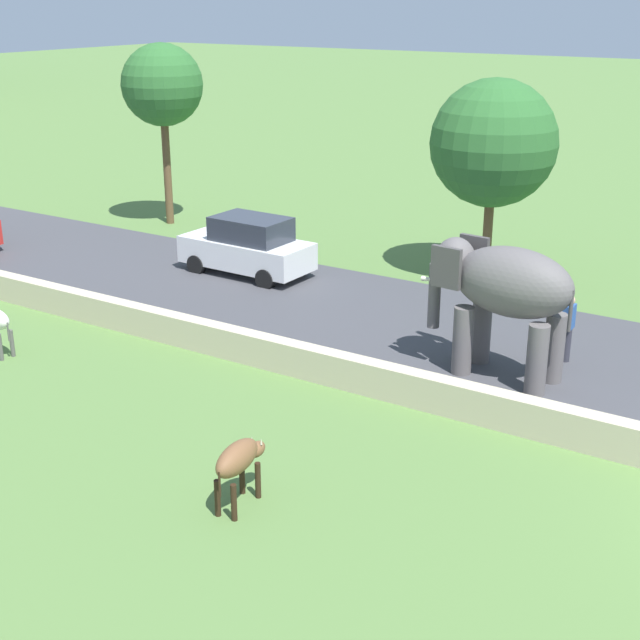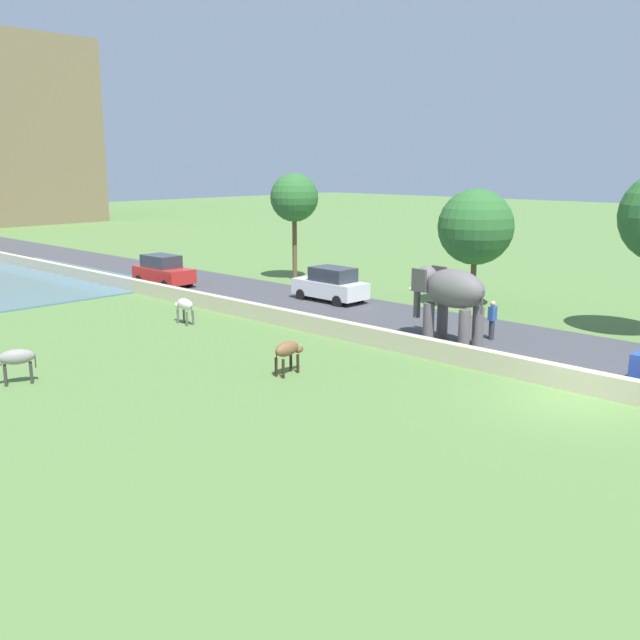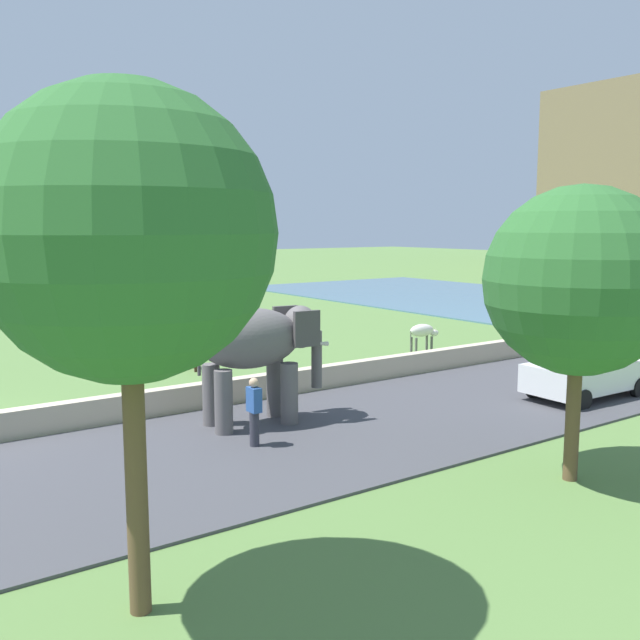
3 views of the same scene
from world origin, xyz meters
The scene contains 12 objects.
road_surface centered at (5.00, 20.00, 0.03)m, with size 7.00×120.00×0.06m, color #424247.
barrier_wall centered at (1.20, 18.00, 0.36)m, with size 0.40×110.00×0.73m, color beige.
lake centered at (-14.00, 34.13, 0.04)m, with size 36.00×18.00×0.08m, color slate.
elephant centered at (3.45, 6.48, 2.04)m, with size 1.68×3.54×2.99m.
person_beside_elephant centered at (5.01, 5.45, 0.87)m, with size 0.36×0.22×1.63m.
car_white centered at (6.57, 15.62, 0.90)m, with size 1.88×4.04×1.80m.
cow_black centered at (-15.73, 14.45, 0.84)m, with size 1.42×0.79×1.15m.
cow_brown centered at (-3.76, 8.08, 0.84)m, with size 1.41×0.56×1.15m.
cow_white centered at (-1.59, 16.89, 0.84)m, with size 0.54×1.41×1.15m.
cow_grey centered at (-10.51, 13.67, 0.84)m, with size 1.41×0.85×1.15m.
tree_mid centered at (10.02, 0.86, 4.89)m, with size 3.67×3.67×6.74m.
tree_far centered at (10.32, 9.59, 3.95)m, with size 3.65×3.65×5.79m.
Camera 3 is at (18.34, -2.14, 5.00)m, focal length 39.23 mm.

